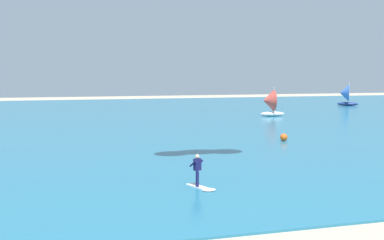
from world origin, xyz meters
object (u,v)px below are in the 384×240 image
object	(u,v)px
sailboat_heeled_over	(269,103)
sailboat_leading	(345,95)
kitesurfer	(200,176)
marker_buoy	(284,137)

from	to	relation	value
sailboat_heeled_over	sailboat_leading	distance (m)	26.47
kitesurfer	sailboat_heeled_over	xyz separation A→B (m)	(20.46, 35.24, 1.20)
marker_buoy	sailboat_heeled_over	bearing A→B (deg)	67.77
kitesurfer	marker_buoy	xyz separation A→B (m)	(11.67, 13.75, -0.29)
sailboat_heeled_over	marker_buoy	distance (m)	23.27
kitesurfer	sailboat_leading	distance (m)	65.70
sailboat_heeled_over	sailboat_leading	xyz separation A→B (m)	(21.75, 15.10, 0.13)
sailboat_leading	marker_buoy	world-z (taller)	sailboat_leading
kitesurfer	marker_buoy	size ratio (longest dim) A/B	3.19
sailboat_heeled_over	sailboat_leading	world-z (taller)	sailboat_leading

